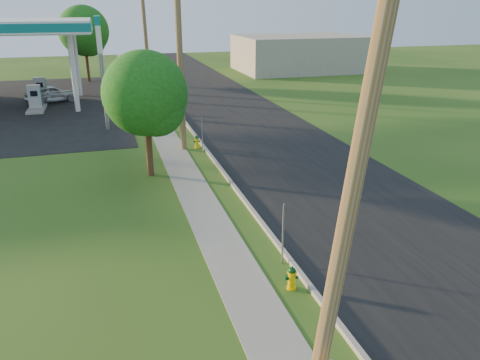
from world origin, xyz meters
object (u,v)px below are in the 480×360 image
tree_lot (85,33)px  fuel_pump_ne (35,101)px  tree_verge (148,97)px  utility_pole_mid (180,57)px  fuel_pump_se (41,92)px  hydrant_far (170,109)px  hydrant_mid (197,142)px  utility_pole_near (355,177)px  car_silver (51,94)px  price_pylon (99,41)px  utility_pole_far (146,37)px  hydrant_near (292,278)px

tree_lot → fuel_pump_ne: bearing=-105.9°
fuel_pump_ne → tree_verge: tree_verge is taller
fuel_pump_ne → tree_verge: (6.80, -16.74, 2.95)m
utility_pole_mid → fuel_pump_se: bearing=117.6°
tree_lot → hydrant_far: (5.68, -17.32, -4.41)m
tree_lot → hydrant_mid: 27.13m
utility_pole_near → car_silver: (-8.02, 33.96, -4.12)m
utility_pole_near → hydrant_far: size_ratio=12.23×
tree_verge → hydrant_mid: (2.85, 3.81, -3.32)m
utility_pole_near → hydrant_mid: bearing=87.6°
car_silver → fuel_pump_ne: bearing=140.0°
tree_verge → hydrant_far: size_ratio=7.37×
fuel_pump_se → price_pylon: 13.40m
price_pylon → tree_lot: (-1.26, 20.68, -0.65)m
tree_verge → fuel_pump_ne: bearing=112.1°
utility_pole_near → price_pylon: size_ratio=1.38×
price_pylon → utility_pole_near: bearing=-80.6°
utility_pole_near → utility_pole_far: size_ratio=1.00×
utility_pole_near → hydrant_far: bearing=88.9°
hydrant_near → hydrant_mid: hydrant_mid is taller
fuel_pump_ne → hydrant_near: fuel_pump_ne is taller
tree_verge → hydrant_near: 11.28m
utility_pole_far → hydrant_mid: bearing=-87.6°
utility_pole_near → utility_pole_mid: (-0.00, 18.00, 0.15)m
tree_lot → hydrant_mid: tree_lot is taller
price_pylon → hydrant_far: (4.43, 3.36, -5.05)m
utility_pole_far → hydrant_mid: utility_pole_far is taller
fuel_pump_ne → tree_lot: bearing=74.1°
hydrant_near → car_silver: size_ratio=0.18×
price_pylon → hydrant_near: 20.81m
fuel_pump_se → tree_lot: bearing=67.8°
fuel_pump_ne → tree_verge: bearing=-67.9°
hydrant_mid → hydrant_far: hydrant_far is taller
fuel_pump_ne → hydrant_mid: 16.14m
price_pylon → tree_lot: 20.73m
hydrant_mid → hydrant_far: bearing=91.5°
fuel_pump_ne → price_pylon: (5.00, -7.50, 4.71)m
utility_pole_mid → price_pylon: utility_pole_mid is taller
utility_pole_mid → car_silver: 18.37m
utility_pole_near → hydrant_mid: size_ratio=13.14×
tree_verge → hydrant_mid: bearing=53.2°
utility_pole_far → fuel_pump_se: (-8.90, -1.00, -4.08)m
utility_pole_mid → tree_verge: size_ratio=1.72×
fuel_pump_ne → hydrant_mid: fuel_pump_ne is taller
tree_verge → hydrant_mid: size_ratio=7.91×
hydrant_mid → price_pylon: bearing=130.6°
price_pylon → hydrant_near: price_pylon is taller
fuel_pump_ne → hydrant_near: (9.50, -27.17, -0.37)m
utility_pole_far → tree_verge: 21.87m
utility_pole_far → fuel_pump_ne: bearing=-150.7°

